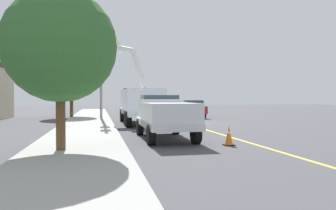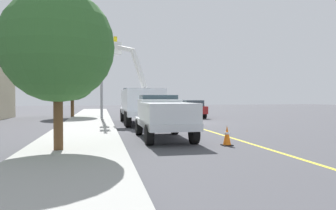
% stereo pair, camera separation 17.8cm
% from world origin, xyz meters
% --- Properties ---
extents(ground, '(120.00, 120.00, 0.00)m').
position_xyz_m(ground, '(0.00, 0.00, 0.00)').
color(ground, '#47474C').
extents(sidewalk_far_side, '(60.11, 7.41, 0.12)m').
position_xyz_m(sidewalk_far_side, '(0.45, 7.05, 0.06)').
color(sidewalk_far_side, '#9E9E99').
rests_on(sidewalk_far_side, ground).
extents(lane_centre_stripe, '(49.91, 3.34, 0.01)m').
position_xyz_m(lane_centre_stripe, '(0.00, 0.00, 0.00)').
color(lane_centre_stripe, yellow).
rests_on(lane_centre_stripe, ground).
extents(utility_bucket_truck, '(8.34, 3.59, 6.65)m').
position_xyz_m(utility_bucket_truck, '(0.16, 3.30, 1.61)').
color(utility_bucket_truck, white).
rests_on(utility_bucket_truck, ground).
extents(service_pickup_truck, '(5.72, 2.47, 2.06)m').
position_xyz_m(service_pickup_truck, '(-9.15, 3.86, 1.12)').
color(service_pickup_truck, silver).
rests_on(service_pickup_truck, ground).
extents(passing_minivan, '(4.91, 2.20, 1.69)m').
position_xyz_m(passing_minivan, '(6.26, -2.85, 0.97)').
color(passing_minivan, maroon).
rests_on(passing_minivan, ground).
extents(traffic_cone_leading, '(0.40, 0.40, 0.81)m').
position_xyz_m(traffic_cone_leading, '(-11.83, 1.92, 0.40)').
color(traffic_cone_leading, black).
rests_on(traffic_cone_leading, ground).
extents(traffic_cone_mid_front, '(0.40, 0.40, 0.73)m').
position_xyz_m(traffic_cone_mid_front, '(-3.82, 1.44, 0.36)').
color(traffic_cone_mid_front, black).
rests_on(traffic_cone_mid_front, ground).
extents(traffic_cone_mid_rear, '(0.40, 0.40, 0.87)m').
position_xyz_m(traffic_cone_mid_rear, '(3.35, 1.25, 0.43)').
color(traffic_cone_mid_rear, black).
rests_on(traffic_cone_mid_rear, ground).
extents(traffic_signal_mast, '(5.20, 0.70, 8.63)m').
position_xyz_m(traffic_signal_mast, '(4.21, 5.80, 5.74)').
color(traffic_signal_mast, gray).
rests_on(traffic_signal_mast, ground).
extents(street_tree_left, '(3.89, 3.89, 5.66)m').
position_xyz_m(street_tree_left, '(-11.96, 8.35, 3.70)').
color(street_tree_left, brown).
rests_on(street_tree_left, ground).
extents(street_tree_right, '(4.66, 4.66, 6.32)m').
position_xyz_m(street_tree_right, '(9.10, 8.28, 3.98)').
color(street_tree_right, brown).
rests_on(street_tree_right, ground).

